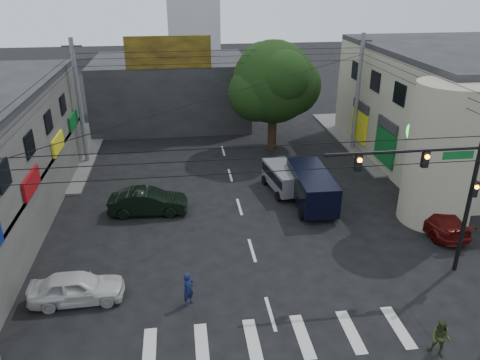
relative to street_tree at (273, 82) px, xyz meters
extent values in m
plane|color=black|center=(-4.00, -17.00, -5.47)|extent=(160.00, 160.00, 0.00)
cube|color=#514F4C|center=(14.00, 1.00, -5.40)|extent=(16.00, 16.00, 0.15)
cube|color=gray|center=(14.00, -4.00, -1.47)|extent=(14.00, 18.00, 8.00)
cylinder|color=gray|center=(7.00, -13.00, -1.47)|extent=(4.00, 4.00, 8.00)
cube|color=#232326|center=(-8.00, 9.00, -2.47)|extent=(14.00, 10.00, 6.00)
cube|color=olive|center=(-8.00, 4.10, 1.83)|extent=(7.00, 0.30, 2.60)
cylinder|color=black|center=(0.00, 0.00, -3.27)|extent=(0.70, 0.70, 4.40)
sphere|color=black|center=(0.00, 0.00, 0.03)|extent=(6.40, 6.40, 6.40)
cylinder|color=black|center=(5.50, -18.00, -1.87)|extent=(0.20, 0.20, 7.20)
cylinder|color=black|center=(2.00, -18.00, 0.83)|extent=(7.00, 0.14, 0.14)
cube|color=black|center=(3.00, -18.00, 0.43)|extent=(0.28, 0.22, 0.75)
cube|color=black|center=(0.00, -18.00, 0.43)|extent=(0.28, 0.22, 0.75)
sphere|color=orange|center=(3.00, -18.14, 0.58)|extent=(0.20, 0.20, 0.20)
sphere|color=orange|center=(0.00, -18.14, 0.58)|extent=(0.20, 0.20, 0.20)
cube|color=#0C5822|center=(4.50, -18.00, 0.53)|extent=(1.40, 0.06, 0.35)
cylinder|color=#59595B|center=(-14.50, -1.00, -0.87)|extent=(0.32, 0.32, 9.20)
cylinder|color=#59595B|center=(6.50, -1.00, -0.87)|extent=(0.32, 0.32, 9.20)
imported|color=black|center=(-9.50, -10.09, -4.71)|extent=(2.04, 4.76, 1.52)
imported|color=silver|center=(-12.21, -18.00, -4.79)|extent=(1.84, 4.13, 1.38)
imported|color=#520D0B|center=(6.50, -14.18, -4.80)|extent=(2.47, 4.88, 1.35)
imported|color=#121941|center=(-7.40, -18.90, -4.69)|extent=(0.94, 0.94, 1.56)
imported|color=#2F381A|center=(1.80, -23.10, -4.70)|extent=(1.33, 1.33, 1.55)
camera|label=1|loc=(-7.39, -35.49, 7.73)|focal=35.00mm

